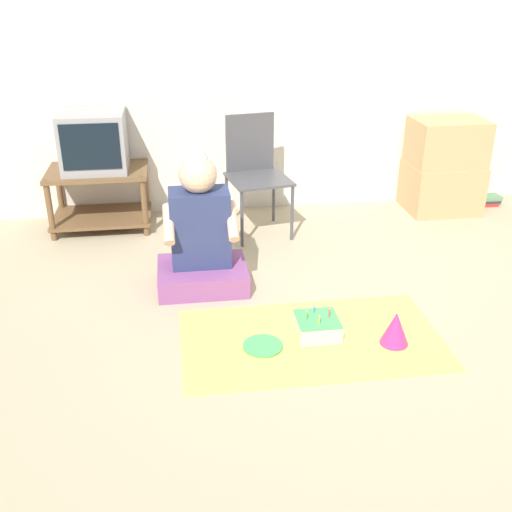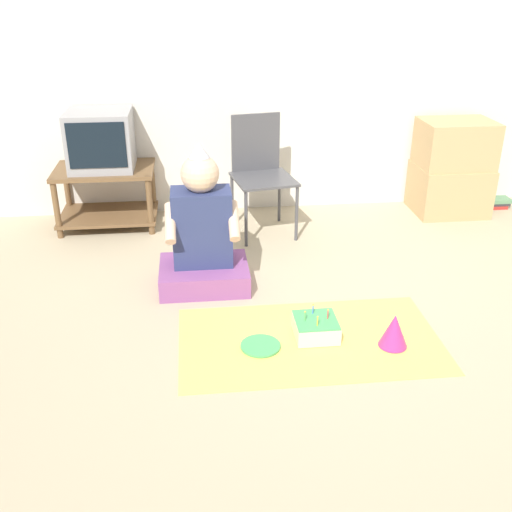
% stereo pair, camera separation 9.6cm
% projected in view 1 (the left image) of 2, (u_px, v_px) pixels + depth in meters
% --- Properties ---
extents(ground_plane, '(16.00, 16.00, 0.00)m').
position_uv_depth(ground_plane, '(350.00, 328.00, 3.32)').
color(ground_plane, tan).
extents(wall_back, '(6.40, 0.06, 2.55)m').
position_uv_depth(wall_back, '(288.00, 47.00, 4.56)').
color(wall_back, silver).
rests_on(wall_back, ground_plane).
extents(tv_stand, '(0.74, 0.51, 0.46)m').
position_uv_depth(tv_stand, '(100.00, 193.00, 4.55)').
color(tv_stand, brown).
rests_on(tv_stand, ground_plane).
extents(tv, '(0.47, 0.45, 0.43)m').
position_uv_depth(tv, '(94.00, 141.00, 4.39)').
color(tv, '#99999E').
rests_on(tv, tv_stand).
extents(folding_chair, '(0.49, 0.50, 0.86)m').
position_uv_depth(folding_chair, '(255.00, 167.00, 4.41)').
color(folding_chair, '#4C4C51').
rests_on(folding_chair, ground_plane).
extents(cardboard_box_stack, '(0.56, 0.47, 0.75)m').
position_uv_depth(cardboard_box_stack, '(444.00, 167.00, 4.85)').
color(cardboard_box_stack, tan).
rests_on(cardboard_box_stack, ground_plane).
extents(book_pile, '(0.20, 0.15, 0.08)m').
position_uv_depth(book_pile, '(487.00, 200.00, 5.09)').
color(book_pile, '#B72D28').
rests_on(book_pile, ground_plane).
extents(person_seated, '(0.55, 0.43, 0.90)m').
position_uv_depth(person_seated, '(201.00, 238.00, 3.66)').
color(person_seated, '#8C4C8C').
rests_on(person_seated, ground_plane).
extents(party_cloth, '(1.40, 0.79, 0.01)m').
position_uv_depth(party_cloth, '(311.00, 339.00, 3.22)').
color(party_cloth, '#EAD666').
rests_on(party_cloth, ground_plane).
extents(birthday_cake, '(0.23, 0.23, 0.16)m').
position_uv_depth(birthday_cake, '(317.00, 326.00, 3.23)').
color(birthday_cake, '#F4E0C6').
rests_on(birthday_cake, party_cloth).
extents(party_hat_blue, '(0.15, 0.15, 0.18)m').
position_uv_depth(party_hat_blue, '(395.00, 328.00, 3.14)').
color(party_hat_blue, '#CC338C').
rests_on(party_hat_blue, party_cloth).
extents(paper_plate, '(0.21, 0.21, 0.01)m').
position_uv_depth(paper_plate, '(263.00, 346.00, 3.14)').
color(paper_plate, '#4CB266').
rests_on(paper_plate, party_cloth).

